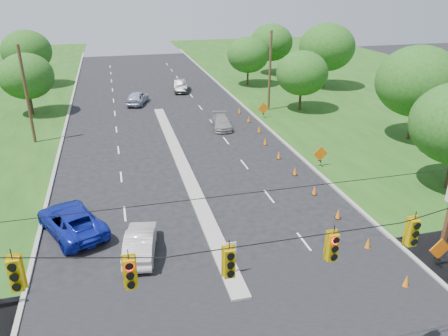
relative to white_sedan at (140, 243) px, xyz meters
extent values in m
cube|color=gray|center=(-5.78, 20.81, -0.74)|extent=(0.25, 110.00, 0.16)
cube|color=gray|center=(14.42, 20.81, -0.74)|extent=(0.25, 110.00, 0.16)
cube|color=gray|center=(4.32, 11.81, -0.74)|extent=(1.00, 34.00, 0.18)
cylinder|color=gray|center=(4.32, -3.19, 0.16)|extent=(0.06, 0.06, 1.80)
cube|color=white|center=(4.32, -3.19, 0.96)|extent=(0.55, 0.04, 0.70)
cylinder|color=black|center=(4.32, -10.19, 6.26)|extent=(24.00, 0.04, 0.04)
cube|color=#E9BC08|center=(-3.68, -10.19, 6.01)|extent=(0.34, 0.24, 1.00)
cube|color=#E9BC08|center=(-0.68, -10.19, 5.49)|extent=(0.34, 0.24, 1.00)
cube|color=#E9BC08|center=(2.32, -10.19, 5.31)|extent=(0.34, 0.24, 1.00)
cube|color=#E9BC08|center=(5.82, -10.19, 5.31)|extent=(0.34, 0.24, 1.00)
cube|color=#E9BC08|center=(8.82, -10.19, 5.40)|extent=(0.34, 0.24, 1.00)
cylinder|color=#422D1C|center=(-8.18, 20.81, 3.76)|extent=(0.28, 0.28, 9.00)
cylinder|color=#422D1C|center=(16.82, 25.81, 3.76)|extent=(0.28, 0.28, 9.00)
cone|color=orange|center=(12.54, -6.19, -0.39)|extent=(0.32, 0.32, 0.70)
cone|color=orange|center=(12.54, -2.69, -0.39)|extent=(0.32, 0.32, 0.70)
cone|color=orange|center=(12.54, 0.81, -0.39)|extent=(0.32, 0.32, 0.70)
cone|color=orange|center=(12.54, 4.31, -0.39)|extent=(0.32, 0.32, 0.70)
cone|color=orange|center=(12.54, 7.81, -0.39)|extent=(0.32, 0.32, 0.70)
cone|color=orange|center=(12.54, 11.31, -0.39)|extent=(0.32, 0.32, 0.70)
cone|color=orange|center=(12.54, 14.81, -0.39)|extent=(0.32, 0.32, 0.70)
cone|color=orange|center=(13.14, 18.31, -0.39)|extent=(0.32, 0.32, 0.70)
cone|color=orange|center=(13.14, 21.81, -0.39)|extent=(0.32, 0.32, 0.70)
cone|color=orange|center=(13.14, 25.31, -0.39)|extent=(0.32, 0.32, 0.70)
cube|color=black|center=(15.12, -5.19, -0.19)|extent=(0.06, 0.58, 0.26)
cube|color=black|center=(15.12, -5.19, -0.19)|extent=(0.06, 0.58, 0.26)
cube|color=orange|center=(15.12, -5.19, 0.41)|extent=(1.27, 0.05, 1.27)
cube|color=black|center=(15.12, 8.81, -0.19)|extent=(0.06, 0.58, 0.26)
cube|color=black|center=(15.12, 8.81, -0.19)|extent=(0.06, 0.58, 0.26)
cube|color=orange|center=(15.12, 8.81, 0.41)|extent=(1.27, 0.05, 1.27)
cube|color=black|center=(15.12, 22.81, -0.19)|extent=(0.06, 0.58, 0.26)
cube|color=black|center=(15.12, 22.81, -0.19)|extent=(0.06, 0.58, 0.26)
cube|color=orange|center=(15.12, 22.81, 0.41)|extent=(1.27, 0.05, 1.27)
cylinder|color=black|center=(-9.68, 30.81, 0.52)|extent=(0.28, 0.28, 2.52)
ellipsoid|color=#194C14|center=(-9.68, 30.81, 3.60)|extent=(5.88, 5.88, 5.04)
cylinder|color=black|center=(-11.68, 45.81, 0.70)|extent=(0.28, 0.28, 2.88)
ellipsoid|color=#194C14|center=(-11.68, 45.81, 4.22)|extent=(6.72, 6.72, 5.76)
cylinder|color=black|center=(26.32, 12.81, 0.88)|extent=(0.28, 0.28, 3.24)
ellipsoid|color=#194C14|center=(26.32, 12.81, 4.84)|extent=(7.56, 7.56, 6.48)
cylinder|color=black|center=(20.32, 24.81, 0.52)|extent=(0.28, 0.28, 2.52)
ellipsoid|color=#194C14|center=(20.32, 24.81, 3.60)|extent=(5.88, 5.88, 5.04)
cylinder|color=black|center=(28.32, 34.81, 0.88)|extent=(0.28, 0.28, 3.24)
ellipsoid|color=#194C14|center=(28.32, 34.81, 4.84)|extent=(7.56, 7.56, 6.48)
cylinder|color=black|center=(24.32, 45.81, 0.70)|extent=(0.28, 0.28, 2.88)
ellipsoid|color=#194C14|center=(24.32, 45.81, 4.22)|extent=(6.72, 6.72, 5.76)
cylinder|color=black|center=(18.32, 38.81, 0.52)|extent=(0.28, 0.28, 2.52)
ellipsoid|color=#194C14|center=(18.32, 38.81, 3.60)|extent=(5.88, 5.88, 5.04)
imported|color=silver|center=(0.00, 0.00, 0.00)|extent=(2.28, 4.67, 1.47)
imported|color=#111F9F|center=(-3.83, 3.33, 0.08)|extent=(4.89, 6.44, 1.63)
imported|color=gray|center=(9.88, 20.70, -0.09)|extent=(2.36, 4.62, 1.28)
imported|color=#A3A5C2|center=(2.18, 32.37, 0.06)|extent=(3.36, 5.03, 1.59)
imported|color=#2E2E2E|center=(8.39, 37.65, 0.05)|extent=(2.40, 5.01, 1.58)
camera|label=1|loc=(-0.63, -20.99, 13.37)|focal=35.00mm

